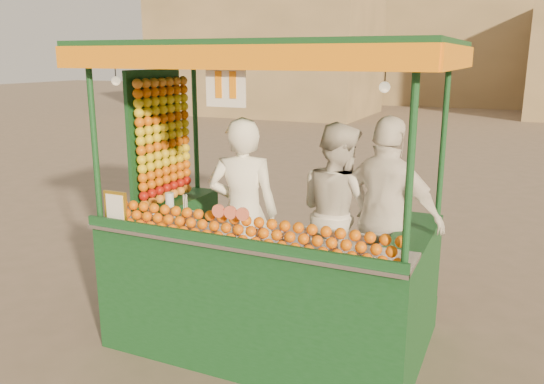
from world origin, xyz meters
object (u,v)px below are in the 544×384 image
at_px(juice_cart, 261,252).
at_px(vendor_right, 386,218).
at_px(vendor_left, 243,213).
at_px(vendor_middle, 337,212).

xyz_separation_m(juice_cart, vendor_right, (1.07, 0.43, 0.35)).
relative_size(juice_cart, vendor_left, 1.70).
distance_m(vendor_left, vendor_right, 1.35).
xyz_separation_m(vendor_middle, vendor_right, (0.52, -0.16, 0.05)).
bearing_deg(vendor_left, vendor_right, 176.64).
relative_size(juice_cart, vendor_right, 1.66).
xyz_separation_m(vendor_left, vendor_middle, (0.78, 0.51, -0.03)).
relative_size(vendor_left, vendor_middle, 1.04).
bearing_deg(vendor_left, vendor_middle, -165.26).
relative_size(vendor_middle, vendor_right, 0.95).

